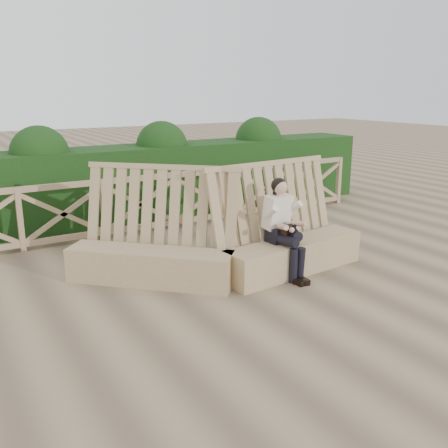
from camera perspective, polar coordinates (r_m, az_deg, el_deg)
ground at (r=6.69m, az=2.03°, el=-8.20°), size 60.00×60.00×0.00m
bench at (r=7.26m, az=-0.10°, el=-2.81°), size 4.22×2.22×1.62m
woman at (r=7.24m, az=6.74°, el=0.06°), size 0.42×0.85×1.43m
guardrail at (r=9.50m, az=-9.49°, el=2.22°), size 10.10×0.09×1.10m
hedge at (r=10.57m, az=-11.96°, el=4.50°), size 12.00×1.20×1.50m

